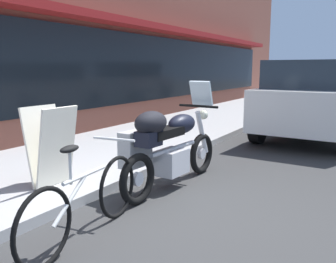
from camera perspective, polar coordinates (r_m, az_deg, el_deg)
The scene contains 6 objects.
ground_plane at distance 4.17m, azimuth 2.62°, elevation -12.21°, with size 80.00×80.00×0.00m, color #333333.
sidewalk_curb at distance 13.25m, azimuth 10.68°, elevation 3.11°, with size 30.00×2.89×0.12m.
touring_motorcycle at distance 4.73m, azimuth -0.33°, elevation -2.01°, with size 2.14×0.76×1.38m.
parked_bicycle at distance 3.50m, azimuth -12.62°, elevation -10.43°, with size 1.75×0.48×0.92m.
parked_minivan at distance 9.11m, azimuth 22.59°, elevation 4.97°, with size 4.91×2.31×1.71m.
sandwich_board_sign at distance 4.77m, azimuth -17.64°, elevation -2.13°, with size 0.55×0.42×0.98m.
Camera 1 is at (-3.45, -1.75, 1.56)m, focal length 39.50 mm.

